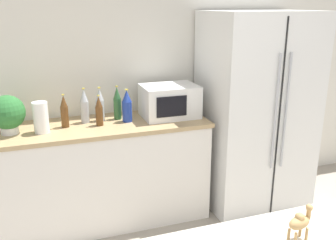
{
  "coord_description": "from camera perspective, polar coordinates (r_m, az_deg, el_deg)",
  "views": [
    {
      "loc": [
        -0.82,
        -0.59,
        1.85
      ],
      "look_at": [
        -0.14,
        1.39,
        1.2
      ],
      "focal_mm": 40.0,
      "sensor_mm": 36.0,
      "label": 1
    }
  ],
  "objects": [
    {
      "name": "refrigerator",
      "position": [
        3.58,
        13.17,
        1.37
      ],
      "size": [
        0.95,
        0.76,
        1.8
      ],
      "color": "white",
      "rests_on": "ground_plane"
    },
    {
      "name": "back_bottle_3",
      "position": [
        3.22,
        -10.32,
        2.28
      ],
      "size": [
        0.07,
        0.07,
        0.29
      ],
      "color": "#B2B7BC",
      "rests_on": "back_counter"
    },
    {
      "name": "wall_back",
      "position": [
        3.47,
        -5.06,
        7.62
      ],
      "size": [
        8.0,
        0.06,
        2.55
      ],
      "color": "silver",
      "rests_on": "ground_plane"
    },
    {
      "name": "back_bottle_5",
      "position": [
        3.1,
        -10.46,
        1.34
      ],
      "size": [
        0.06,
        0.06,
        0.25
      ],
      "color": "brown",
      "rests_on": "back_counter"
    },
    {
      "name": "potted_plant",
      "position": [
        3.09,
        -23.25,
        0.92
      ],
      "size": [
        0.26,
        0.26,
        0.3
      ],
      "color": "silver",
      "rests_on": "back_counter"
    },
    {
      "name": "microwave",
      "position": [
        3.29,
        0.22,
        2.92
      ],
      "size": [
        0.48,
        0.37,
        0.28
      ],
      "color": "white",
      "rests_on": "back_counter"
    },
    {
      "name": "back_counter",
      "position": [
        3.33,
        -9.62,
        -7.89
      ],
      "size": [
        1.78,
        0.63,
        0.9
      ],
      "color": "silver",
      "rests_on": "ground_plane"
    },
    {
      "name": "paper_towel_roll",
      "position": [
        3.04,
        -18.81,
        0.37
      ],
      "size": [
        0.12,
        0.12,
        0.24
      ],
      "color": "white",
      "rests_on": "back_counter"
    },
    {
      "name": "back_bottle_1",
      "position": [
        3.11,
        -15.52,
        1.24
      ],
      "size": [
        0.06,
        0.06,
        0.27
      ],
      "color": "brown",
      "rests_on": "back_counter"
    },
    {
      "name": "back_bottle_2",
      "position": [
        3.24,
        -7.74,
        2.53
      ],
      "size": [
        0.07,
        0.07,
        0.29
      ],
      "color": "#2D6033",
      "rests_on": "back_counter"
    },
    {
      "name": "back_bottle_4",
      "position": [
        3.19,
        -12.62,
        2.05
      ],
      "size": [
        0.07,
        0.07,
        0.3
      ],
      "color": "#B2B7BC",
      "rests_on": "back_counter"
    },
    {
      "name": "back_bottle_0",
      "position": [
        3.16,
        -6.27,
        2.1
      ],
      "size": [
        0.08,
        0.08,
        0.28
      ],
      "color": "navy",
      "rests_on": "back_counter"
    },
    {
      "name": "camel_figurine",
      "position": [
        1.53,
        19.5,
        -14.36
      ],
      "size": [
        0.11,
        0.07,
        0.14
      ],
      "color": "tan",
      "rests_on": "bar_counter"
    }
  ]
}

